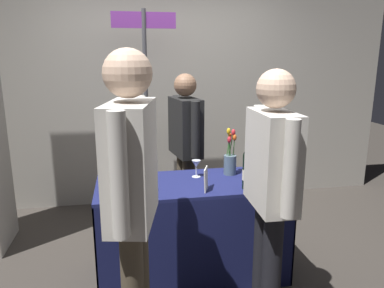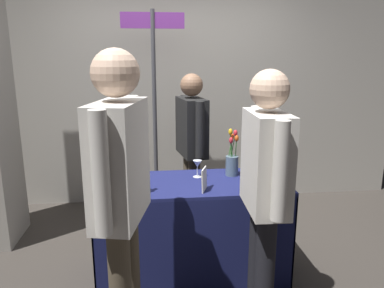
{
  "view_description": "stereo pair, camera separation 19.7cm",
  "coord_description": "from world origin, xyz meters",
  "views": [
    {
      "loc": [
        -0.48,
        -2.61,
        1.72
      ],
      "look_at": [
        0.0,
        0.0,
        1.08
      ],
      "focal_mm": 34.28,
      "sensor_mm": 36.0,
      "label": 1
    },
    {
      "loc": [
        -0.29,
        -2.64,
        1.72
      ],
      "look_at": [
        0.0,
        0.0,
        1.08
      ],
      "focal_mm": 34.28,
      "sensor_mm": 36.0,
      "label": 2
    }
  ],
  "objects": [
    {
      "name": "flower_vase",
      "position": [
        0.34,
        0.13,
        0.89
      ],
      "size": [
        0.1,
        0.1,
        0.39
      ],
      "color": "slate",
      "rests_on": "tasting_table"
    },
    {
      "name": "display_bottle_0",
      "position": [
        0.37,
        -0.2,
        0.93
      ],
      "size": [
        0.07,
        0.07,
        0.36
      ],
      "color": "black",
      "rests_on": "tasting_table"
    },
    {
      "name": "display_bottle_4",
      "position": [
        -0.61,
        0.06,
        0.93
      ],
      "size": [
        0.08,
        0.08,
        0.36
      ],
      "color": "black",
      "rests_on": "tasting_table"
    },
    {
      "name": "taster_foreground_right",
      "position": [
        -0.46,
        -0.8,
        1.07
      ],
      "size": [
        0.3,
        0.62,
        1.76
      ],
      "rotation": [
        0.0,
        0.0,
        1.36
      ],
      "color": "#4C4233",
      "rests_on": "ground_plane"
    },
    {
      "name": "taster_foreground_left",
      "position": [
        0.37,
        -0.64,
        0.99
      ],
      "size": [
        0.23,
        0.6,
        1.65
      ],
      "rotation": [
        0.0,
        0.0,
        1.54
      ],
      "color": "black",
      "rests_on": "ground_plane"
    },
    {
      "name": "tasting_table",
      "position": [
        0.0,
        0.0,
        0.52
      ],
      "size": [
        1.44,
        0.63,
        0.78
      ],
      "color": "#191E51",
      "rests_on": "ground_plane"
    },
    {
      "name": "display_bottle_5",
      "position": [
        -0.4,
        -0.21,
        0.91
      ],
      "size": [
        0.07,
        0.07,
        0.31
      ],
      "color": "#192333",
      "rests_on": "tasting_table"
    },
    {
      "name": "featured_wine_bottle",
      "position": [
        0.51,
        -0.18,
        0.91
      ],
      "size": [
        0.07,
        0.07,
        0.31
      ],
      "color": "black",
      "rests_on": "tasting_table"
    },
    {
      "name": "display_bottle_1",
      "position": [
        -0.45,
        0.21,
        0.9
      ],
      "size": [
        0.07,
        0.07,
        0.3
      ],
      "color": "#38230F",
      "rests_on": "tasting_table"
    },
    {
      "name": "display_bottle_2",
      "position": [
        0.49,
        -0.03,
        0.92
      ],
      "size": [
        0.08,
        0.08,
        0.33
      ],
      "color": "black",
      "rests_on": "tasting_table"
    },
    {
      "name": "back_partition",
      "position": [
        0.0,
        1.67,
        1.35
      ],
      "size": [
        5.37,
        0.12,
        2.69
      ],
      "primitive_type": "cube",
      "color": "#9E998E",
      "rests_on": "ground_plane"
    },
    {
      "name": "vendor_presenter",
      "position": [
        0.08,
        0.8,
        0.93
      ],
      "size": [
        0.28,
        0.61,
        1.56
      ],
      "rotation": [
        0.0,
        0.0,
        -1.4
      ],
      "color": "#4C4233",
      "rests_on": "ground_plane"
    },
    {
      "name": "ground_plane",
      "position": [
        0.0,
        0.0,
        0.0
      ],
      "size": [
        12.0,
        12.0,
        0.0
      ],
      "primitive_type": "plane",
      "color": "#38332D"
    },
    {
      "name": "wine_glass_near_vendor",
      "position": [
        0.06,
        0.12,
        0.88
      ],
      "size": [
        0.07,
        0.07,
        0.14
      ],
      "color": "silver",
      "rests_on": "tasting_table"
    },
    {
      "name": "display_bottle_3",
      "position": [
        -0.49,
        -0.02,
        0.92
      ],
      "size": [
        0.07,
        0.07,
        0.32
      ],
      "color": "black",
      "rests_on": "tasting_table"
    },
    {
      "name": "booth_signpost",
      "position": [
        -0.26,
        1.16,
        1.34
      ],
      "size": [
        0.63,
        0.04,
        2.16
      ],
      "color": "#47474C",
      "rests_on": "ground_plane"
    },
    {
      "name": "brochure_stand",
      "position": [
        0.07,
        -0.19,
        0.86
      ],
      "size": [
        0.06,
        0.13,
        0.17
      ],
      "primitive_type": "cube",
      "rotation": [
        0.04,
        0.0,
        4.35
      ],
      "color": "silver",
      "rests_on": "tasting_table"
    }
  ]
}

